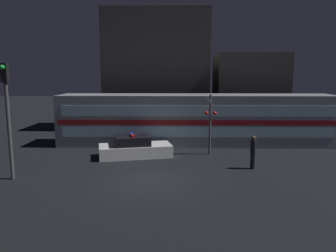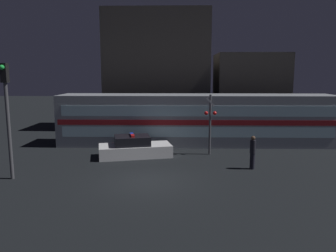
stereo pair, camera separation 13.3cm
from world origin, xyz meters
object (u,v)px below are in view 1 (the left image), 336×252
object	(u,v)px
traffic_light_corner	(7,108)
crossing_signal_near	(210,121)
train	(196,120)
police_car	(135,148)
pedestrian	(253,152)

from	to	relation	value
traffic_light_corner	crossing_signal_near	bearing A→B (deg)	26.86
crossing_signal_near	traffic_light_corner	size ratio (longest dim) A/B	0.68
train	police_car	xyz separation A→B (m)	(-4.04, -3.77, -1.27)
police_car	pedestrian	size ratio (longest dim) A/B	2.60
pedestrian	crossing_signal_near	xyz separation A→B (m)	(-1.98, 3.17, 1.20)
train	pedestrian	world-z (taller)	train
pedestrian	traffic_light_corner	distance (m)	12.55
pedestrian	police_car	bearing A→B (deg)	159.07
train	pedestrian	bearing A→B (deg)	-67.22
train	traffic_light_corner	world-z (taller)	traffic_light_corner
crossing_signal_near	police_car	bearing A→B (deg)	-172.59
train	traffic_light_corner	distance (m)	12.71
train	police_car	size ratio (longest dim) A/B	4.14
police_car	pedestrian	xyz separation A→B (m)	(6.69, -2.56, 0.40)
police_car	crossing_signal_near	size ratio (longest dim) A/B	1.24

